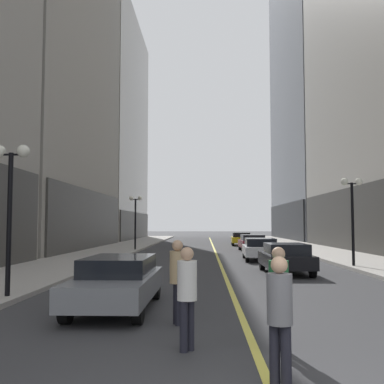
{
  "coord_description": "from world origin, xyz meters",
  "views": [
    {
      "loc": [
        -0.87,
        -4.35,
        2.16
      ],
      "look_at": [
        -1.67,
        25.84,
        4.29
      ],
      "focal_mm": 42.79,
      "sensor_mm": 36.0,
      "label": 1
    }
  ],
  "objects_px": {
    "pedestrian_in_tan_trench": "(177,275)",
    "street_lamp_left_near": "(10,186)",
    "car_maroon": "(252,242)",
    "pedestrian_in_white_shirt": "(187,290)",
    "street_lamp_right_mid": "(352,202)",
    "car_grey": "(118,281)",
    "car_white": "(260,248)",
    "car_black": "(286,257)",
    "pedestrian_in_grey_suit": "(280,311)",
    "street_lamp_left_far": "(135,211)",
    "pedestrian_in_green_parka": "(279,290)",
    "car_yellow": "(241,238)"
  },
  "relations": [
    {
      "from": "car_black",
      "to": "pedestrian_in_grey_suit",
      "type": "height_order",
      "value": "pedestrian_in_grey_suit"
    },
    {
      "from": "street_lamp_left_far",
      "to": "pedestrian_in_white_shirt",
      "type": "bearing_deg",
      "value": -79.68
    },
    {
      "from": "car_yellow",
      "to": "car_black",
      "type": "bearing_deg",
      "value": -90.47
    },
    {
      "from": "car_grey",
      "to": "car_yellow",
      "type": "height_order",
      "value": "same"
    },
    {
      "from": "car_maroon",
      "to": "pedestrian_in_white_shirt",
      "type": "bearing_deg",
      "value": -98.14
    },
    {
      "from": "car_white",
      "to": "street_lamp_left_far",
      "type": "bearing_deg",
      "value": 134.4
    },
    {
      "from": "car_maroon",
      "to": "street_lamp_right_mid",
      "type": "xyz_separation_m",
      "value": [
        3.41,
        -14.4,
        2.54
      ]
    },
    {
      "from": "car_white",
      "to": "street_lamp_left_near",
      "type": "distance_m",
      "value": 17.41
    },
    {
      "from": "car_white",
      "to": "car_black",
      "type": "bearing_deg",
      "value": -88.35
    },
    {
      "from": "pedestrian_in_green_parka",
      "to": "street_lamp_left_far",
      "type": "distance_m",
      "value": 29.57
    },
    {
      "from": "car_grey",
      "to": "car_white",
      "type": "height_order",
      "value": "same"
    },
    {
      "from": "pedestrian_in_grey_suit",
      "to": "street_lamp_left_near",
      "type": "distance_m",
      "value": 9.61
    },
    {
      "from": "street_lamp_left_far",
      "to": "car_white",
      "type": "bearing_deg",
      "value": -45.6
    },
    {
      "from": "car_grey",
      "to": "pedestrian_in_green_parka",
      "type": "distance_m",
      "value": 5.12
    },
    {
      "from": "street_lamp_left_far",
      "to": "car_maroon",
      "type": "bearing_deg",
      "value": 2.03
    },
    {
      "from": "car_black",
      "to": "car_maroon",
      "type": "relative_size",
      "value": 0.98
    },
    {
      "from": "car_grey",
      "to": "pedestrian_in_white_shirt",
      "type": "distance_m",
      "value": 4.25
    },
    {
      "from": "car_black",
      "to": "street_lamp_left_far",
      "type": "distance_m",
      "value": 18.99
    },
    {
      "from": "car_grey",
      "to": "car_black",
      "type": "relative_size",
      "value": 1.1
    },
    {
      "from": "car_grey",
      "to": "pedestrian_in_tan_trench",
      "type": "bearing_deg",
      "value": -46.99
    },
    {
      "from": "car_maroon",
      "to": "pedestrian_in_tan_trench",
      "type": "height_order",
      "value": "pedestrian_in_tan_trench"
    },
    {
      "from": "car_black",
      "to": "car_white",
      "type": "distance_m",
      "value": 7.43
    },
    {
      "from": "car_white",
      "to": "car_yellow",
      "type": "xyz_separation_m",
      "value": [
        0.43,
        19.43,
        0.0
      ]
    },
    {
      "from": "car_black",
      "to": "pedestrian_in_grey_suit",
      "type": "relative_size",
      "value": 2.51
    },
    {
      "from": "car_white",
      "to": "car_maroon",
      "type": "relative_size",
      "value": 1.06
    },
    {
      "from": "pedestrian_in_grey_suit",
      "to": "street_lamp_right_mid",
      "type": "bearing_deg",
      "value": 69.12
    },
    {
      "from": "car_white",
      "to": "car_maroon",
      "type": "distance_m",
      "value": 9.4
    },
    {
      "from": "pedestrian_in_green_parka",
      "to": "pedestrian_in_white_shirt",
      "type": "bearing_deg",
      "value": -178.37
    },
    {
      "from": "pedestrian_in_green_parka",
      "to": "street_lamp_left_far",
      "type": "relative_size",
      "value": 0.4
    },
    {
      "from": "car_grey",
      "to": "pedestrian_in_grey_suit",
      "type": "relative_size",
      "value": 2.76
    },
    {
      "from": "pedestrian_in_green_parka",
      "to": "pedestrian_in_white_shirt",
      "type": "xyz_separation_m",
      "value": [
        -1.58,
        -0.04,
        -0.0
      ]
    },
    {
      "from": "pedestrian_in_tan_trench",
      "to": "street_lamp_left_near",
      "type": "distance_m",
      "value": 6.12
    },
    {
      "from": "pedestrian_in_tan_trench",
      "to": "street_lamp_left_far",
      "type": "bearing_deg",
      "value": 100.51
    },
    {
      "from": "street_lamp_right_mid",
      "to": "pedestrian_in_grey_suit",
      "type": "bearing_deg",
      "value": -110.88
    },
    {
      "from": "car_yellow",
      "to": "street_lamp_left_far",
      "type": "bearing_deg",
      "value": -131.9
    },
    {
      "from": "street_lamp_right_mid",
      "to": "car_grey",
      "type": "bearing_deg",
      "value": -131.05
    },
    {
      "from": "car_grey",
      "to": "street_lamp_left_far",
      "type": "distance_m",
      "value": 25.29
    },
    {
      "from": "pedestrian_in_green_parka",
      "to": "street_lamp_right_mid",
      "type": "relative_size",
      "value": 0.4
    },
    {
      "from": "car_grey",
      "to": "car_yellow",
      "type": "bearing_deg",
      "value": 80.39
    },
    {
      "from": "car_yellow",
      "to": "pedestrian_in_green_parka",
      "type": "xyz_separation_m",
      "value": [
        -2.49,
        -39.06,
        0.31
      ]
    },
    {
      "from": "car_grey",
      "to": "street_lamp_right_mid",
      "type": "xyz_separation_m",
      "value": [
        9.47,
        10.88,
        2.54
      ]
    },
    {
      "from": "car_maroon",
      "to": "street_lamp_right_mid",
      "type": "height_order",
      "value": "street_lamp_right_mid"
    },
    {
      "from": "pedestrian_in_white_shirt",
      "to": "street_lamp_left_near",
      "type": "height_order",
      "value": "street_lamp_left_near"
    },
    {
      "from": "pedestrian_in_tan_trench",
      "to": "pedestrian_in_white_shirt",
      "type": "xyz_separation_m",
      "value": [
        0.29,
        -2.05,
        -0.03
      ]
    },
    {
      "from": "car_maroon",
      "to": "car_yellow",
      "type": "xyz_separation_m",
      "value": [
        -0.09,
        10.04,
        0.0
      ]
    },
    {
      "from": "pedestrian_in_grey_suit",
      "to": "car_black",
      "type": "bearing_deg",
      "value": 79.66
    },
    {
      "from": "pedestrian_in_grey_suit",
      "to": "pedestrian_in_white_shirt",
      "type": "xyz_separation_m",
      "value": [
        -1.29,
        1.79,
        0.02
      ]
    },
    {
      "from": "car_black",
      "to": "pedestrian_in_tan_trench",
      "type": "bearing_deg",
      "value": -112.08
    },
    {
      "from": "pedestrian_in_green_parka",
      "to": "pedestrian_in_tan_trench",
      "type": "bearing_deg",
      "value": 132.9
    },
    {
      "from": "car_white",
      "to": "pedestrian_in_white_shirt",
      "type": "relative_size",
      "value": 2.65
    }
  ]
}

